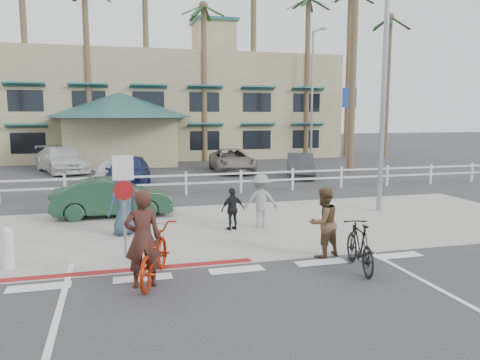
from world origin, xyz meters
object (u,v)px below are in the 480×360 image
object	(u,v)px
sign_post	(124,197)
bike_red	(153,254)
bike_black	(360,246)
car_white_sedan	(113,197)

from	to	relation	value
sign_post	bike_red	size ratio (longest dim) A/B	1.35
sign_post	bike_black	size ratio (longest dim) A/B	1.62
sign_post	bike_black	xyz separation A→B (m)	(4.90, -2.26, -0.91)
sign_post	bike_black	bearing A→B (deg)	-24.74
bike_black	car_white_sedan	world-z (taller)	car_white_sedan
sign_post	bike_red	xyz separation A→B (m)	(0.52, -1.74, -0.89)
bike_red	car_white_sedan	bearing A→B (deg)	-65.59
bike_red	car_white_sedan	world-z (taller)	car_white_sedan
sign_post	car_white_sedan	distance (m)	4.88
bike_black	sign_post	bearing A→B (deg)	-13.22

